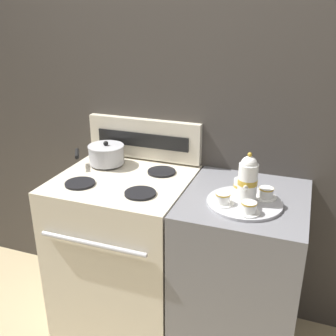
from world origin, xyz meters
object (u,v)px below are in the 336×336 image
at_px(stove, 126,251).
at_px(teacup_left, 266,193).
at_px(teapot, 248,179).
at_px(creamer_jug, 240,186).
at_px(serving_tray, 244,203).
at_px(teacup_right, 223,199).
at_px(teacup_front, 249,208).
at_px(saucepan, 106,154).

relative_size(stove, teacup_left, 9.09).
relative_size(teapot, creamer_jug, 3.53).
xyz_separation_m(stove, serving_tray, (0.66, -0.07, 0.46)).
distance_m(teapot, teacup_right, 0.14).
height_order(teapot, teacup_front, teapot).
bearing_deg(saucepan, teacup_left, -9.24).
height_order(teapot, teacup_right, teapot).
height_order(teacup_right, teacup_front, same).
relative_size(teapot, teacup_right, 2.37).
xyz_separation_m(serving_tray, teapot, (0.01, -0.00, 0.12)).
height_order(serving_tray, creamer_jug, creamer_jug).
bearing_deg(teacup_right, saucepan, 159.68).
bearing_deg(teacup_right, teapot, 28.69).
bearing_deg(teacup_left, teapot, -137.82).
height_order(stove, creamer_jug, creamer_jug).
height_order(teacup_front, creamer_jug, creamer_jug).
relative_size(serving_tray, teacup_front, 3.41).
bearing_deg(creamer_jug, teacup_front, -69.77).
relative_size(serving_tray, teapot, 1.44).
bearing_deg(serving_tray, stove, 173.67).
bearing_deg(stove, teacup_left, -0.44).
xyz_separation_m(stove, saucepan, (-0.17, 0.14, 0.52)).
bearing_deg(saucepan, stove, -40.11).
distance_m(saucepan, teacup_left, 0.93).
distance_m(teacup_left, teacup_right, 0.22).
distance_m(teacup_left, teacup_front, 0.18).
distance_m(saucepan, teacup_front, 0.92).
bearing_deg(serving_tray, teacup_front, -71.54).
bearing_deg(serving_tray, teacup_left, 37.73).
relative_size(saucepan, teacup_front, 2.78).
distance_m(stove, teacup_left, 0.89).
xyz_separation_m(saucepan, teapot, (0.84, -0.22, 0.06)).
xyz_separation_m(stove, teapot, (0.67, -0.08, 0.58)).
distance_m(teacup_right, creamer_jug, 0.16).
bearing_deg(teacup_front, teapot, 105.49).
bearing_deg(saucepan, teacup_right, -20.32).
bearing_deg(creamer_jug, teapot, -65.12).
xyz_separation_m(saucepan, teacup_right, (0.74, -0.27, -0.03)).
distance_m(teapot, creamer_jug, 0.13).
height_order(teacup_left, creamer_jug, creamer_jug).
height_order(stove, teacup_left, teacup_left).
relative_size(saucepan, teacup_right, 2.78).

